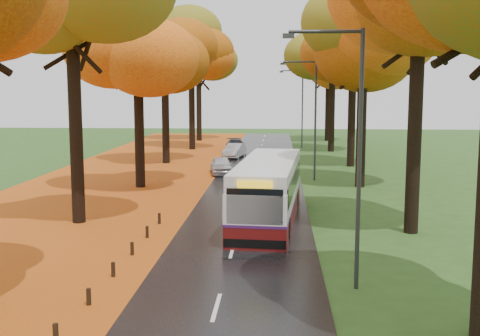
# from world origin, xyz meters

# --- Properties ---
(road) EXTENTS (6.50, 90.00, 0.04)m
(road) POSITION_xyz_m (0.00, 25.00, 0.02)
(road) COLOR black
(road) RESTS_ON ground
(centre_line) EXTENTS (0.12, 90.00, 0.01)m
(centre_line) POSITION_xyz_m (0.00, 25.00, 0.04)
(centre_line) COLOR silver
(centre_line) RESTS_ON road
(leaf_verge) EXTENTS (12.00, 90.00, 0.02)m
(leaf_verge) POSITION_xyz_m (-9.00, 25.00, 0.01)
(leaf_verge) COLOR #983A0D
(leaf_verge) RESTS_ON ground
(leaf_drift) EXTENTS (0.90, 90.00, 0.01)m
(leaf_drift) POSITION_xyz_m (-3.05, 25.00, 0.04)
(leaf_drift) COLOR #BE5A13
(leaf_drift) RESTS_ON road
(trees_left) EXTENTS (9.20, 74.00, 13.88)m
(trees_left) POSITION_xyz_m (-7.18, 27.06, 9.53)
(trees_left) COLOR black
(trees_left) RESTS_ON ground
(trees_right) EXTENTS (9.30, 74.20, 13.96)m
(trees_right) POSITION_xyz_m (7.19, 26.91, 9.69)
(trees_right) COLOR black
(trees_right) RESTS_ON ground
(bollard_row) EXTENTS (0.11, 23.51, 0.52)m
(bollard_row) POSITION_xyz_m (-3.70, 4.70, 0.26)
(bollard_row) COLOR black
(bollard_row) RESTS_ON ground
(streetlamp_near) EXTENTS (2.45, 0.18, 8.00)m
(streetlamp_near) POSITION_xyz_m (3.95, 8.00, 4.71)
(streetlamp_near) COLOR #333538
(streetlamp_near) RESTS_ON ground
(streetlamp_mid) EXTENTS (2.45, 0.18, 8.00)m
(streetlamp_mid) POSITION_xyz_m (3.95, 30.00, 4.71)
(streetlamp_mid) COLOR #333538
(streetlamp_mid) RESTS_ON ground
(streetlamp_far) EXTENTS (2.45, 0.18, 8.00)m
(streetlamp_far) POSITION_xyz_m (3.95, 52.00, 4.71)
(streetlamp_far) COLOR #333538
(streetlamp_far) RESTS_ON ground
(bus) EXTENTS (3.34, 10.99, 2.85)m
(bus) POSITION_xyz_m (1.29, 17.33, 1.53)
(bus) COLOR #530D0D
(bus) RESTS_ON road
(car_white) EXTENTS (2.06, 3.86, 1.25)m
(car_white) POSITION_xyz_m (-2.33, 32.27, 0.67)
(car_white) COLOR silver
(car_white) RESTS_ON road
(car_silver) EXTENTS (1.96, 3.92, 1.24)m
(car_silver) POSITION_xyz_m (-2.12, 42.33, 0.66)
(car_silver) COLOR #A2A5A9
(car_silver) RESTS_ON road
(car_dark) EXTENTS (2.39, 4.34, 1.19)m
(car_dark) POSITION_xyz_m (-2.35, 47.47, 0.63)
(car_dark) COLOR black
(car_dark) RESTS_ON road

